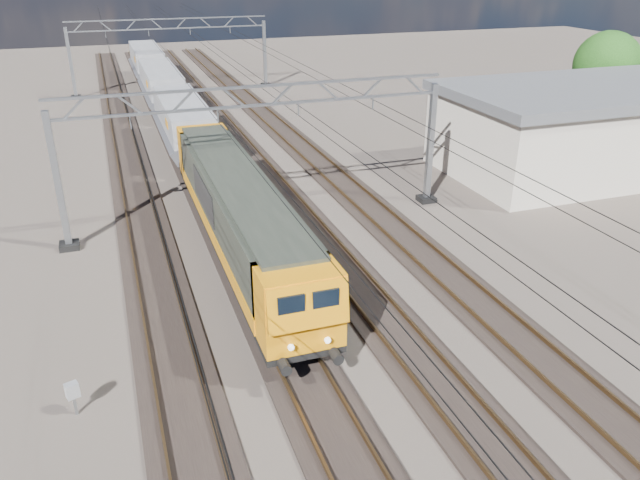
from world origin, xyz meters
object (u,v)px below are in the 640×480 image
object	(u,v)px
catenary_gantry_far	(172,52)
hopper_wagon_mid	(161,85)
tree_far	(612,68)
catenary_gantry_mid	(260,150)
locomotive	(238,210)
hopper_wagon_lead	(183,121)
hopper_wagon_third	(147,61)
industrial_shed	(590,127)
trackside_cabinet	(72,391)

from	to	relation	value
catenary_gantry_far	hopper_wagon_mid	bearing A→B (deg)	-104.56
tree_far	catenary_gantry_mid	bearing A→B (deg)	-162.11
locomotive	hopper_wagon_lead	xyz separation A→B (m)	(-0.00, 17.70, -0.09)
catenary_gantry_mid	catenary_gantry_far	xyz separation A→B (m)	(0.00, 36.00, 0.00)
catenary_gantry_far	hopper_wagon_lead	world-z (taller)	catenary_gantry_far
hopper_wagon_third	locomotive	bearing A→B (deg)	-90.00
catenary_gantry_mid	catenary_gantry_far	bearing A→B (deg)	90.00
industrial_shed	hopper_wagon_mid	bearing A→B (deg)	132.39
hopper_wagon_third	tree_far	bearing A→B (deg)	-45.34
hopper_wagon_mid	industrial_shed	distance (m)	35.61
trackside_cabinet	industrial_shed	size ratio (longest dim) A/B	0.06
hopper_wagon_third	hopper_wagon_mid	bearing A→B (deg)	-90.00
tree_far	catenary_gantry_far	bearing A→B (deg)	139.15
hopper_wagon_third	industrial_shed	world-z (taller)	industrial_shed
locomotive	hopper_wagon_mid	world-z (taller)	locomotive
catenary_gantry_mid	locomotive	world-z (taller)	catenary_gantry_mid
locomotive	trackside_cabinet	size ratio (longest dim) A/B	18.51
catenary_gantry_mid	hopper_wagon_lead	size ratio (longest dim) A/B	1.53
catenary_gantry_mid	hopper_wagon_mid	distance (m)	28.42
catenary_gantry_mid	hopper_wagon_mid	xyz separation A→B (m)	(-2.00, 28.30, -1.67)
catenary_gantry_mid	hopper_wagon_mid	size ratio (longest dim) A/B	1.53
locomotive	industrial_shed	size ratio (longest dim) A/B	1.13
hopper_wagon_lead	tree_far	distance (m)	32.71
catenary_gantry_mid	hopper_wagon_third	xyz separation A→B (m)	(-2.00, 42.50, -1.67)
catenary_gantry_far	trackside_cabinet	bearing A→B (deg)	-100.59
industrial_shed	tree_far	distance (m)	11.58
hopper_wagon_lead	industrial_shed	world-z (taller)	industrial_shed
industrial_shed	tree_far	bearing A→B (deg)	43.12
catenary_gantry_far	hopper_wagon_lead	bearing A→B (deg)	-95.22
locomotive	hopper_wagon_mid	distance (m)	31.90
locomotive	tree_far	bearing A→B (deg)	22.50
locomotive	trackside_cabinet	world-z (taller)	locomotive
tree_far	trackside_cabinet	bearing A→B (deg)	-150.39
hopper_wagon_third	trackside_cabinet	size ratio (longest dim) A/B	11.40
hopper_wagon_lead	hopper_wagon_mid	distance (m)	14.20
hopper_wagon_mid	tree_far	size ratio (longest dim) A/B	1.72
industrial_shed	catenary_gantry_mid	bearing A→B (deg)	-174.81
catenary_gantry_mid	industrial_shed	xyz separation A→B (m)	(22.00, 2.00, -1.18)
catenary_gantry_mid	industrial_shed	distance (m)	22.12
hopper_wagon_lead	hopper_wagon_third	distance (m)	28.40
industrial_shed	tree_far	size ratio (longest dim) A/B	2.46
locomotive	tree_far	distance (m)	35.07
catenary_gantry_far	locomotive	distance (m)	39.68
catenary_gantry_far	hopper_wagon_third	world-z (taller)	catenary_gantry_far
catenary_gantry_far	industrial_shed	size ratio (longest dim) A/B	1.07
trackside_cabinet	catenary_gantry_mid	bearing A→B (deg)	35.83
catenary_gantry_mid	hopper_wagon_third	bearing A→B (deg)	92.69
hopper_wagon_mid	hopper_wagon_third	size ratio (longest dim) A/B	1.00
hopper_wagon_mid	industrial_shed	size ratio (longest dim) A/B	0.70
industrial_shed	hopper_wagon_lead	bearing A→B (deg)	153.25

